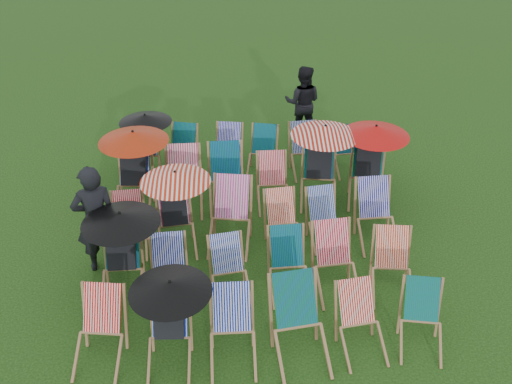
{
  "coord_description": "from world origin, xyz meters",
  "views": [
    {
      "loc": [
        -0.29,
        -7.27,
        5.73
      ],
      "look_at": [
        0.07,
        0.17,
        0.9
      ],
      "focal_mm": 40.0,
      "sensor_mm": 36.0,
      "label": 1
    }
  ],
  "objects_px": {
    "deckchair_5": "(422,321)",
    "deckchair_0": "(98,332)",
    "person_left": "(96,219)",
    "person_rear": "(303,103)",
    "deckchair_29": "(348,152)"
  },
  "relations": [
    {
      "from": "deckchair_5",
      "to": "person_rear",
      "type": "xyz_separation_m",
      "value": [
        -0.85,
        5.93,
        0.38
      ]
    },
    {
      "from": "deckchair_29",
      "to": "person_rear",
      "type": "distance_m",
      "value": 1.67
    },
    {
      "from": "deckchair_0",
      "to": "person_left",
      "type": "xyz_separation_m",
      "value": [
        -0.3,
        1.81,
        0.43
      ]
    },
    {
      "from": "deckchair_5",
      "to": "deckchair_29",
      "type": "bearing_deg",
      "value": 101.12
    },
    {
      "from": "deckchair_29",
      "to": "person_left",
      "type": "distance_m",
      "value": 5.05
    },
    {
      "from": "deckchair_5",
      "to": "person_rear",
      "type": "distance_m",
      "value": 6.0
    },
    {
      "from": "deckchair_5",
      "to": "deckchair_0",
      "type": "bearing_deg",
      "value": -170.01
    },
    {
      "from": "deckchair_0",
      "to": "person_left",
      "type": "height_order",
      "value": "person_left"
    },
    {
      "from": "deckchair_0",
      "to": "person_rear",
      "type": "height_order",
      "value": "person_rear"
    },
    {
      "from": "person_left",
      "to": "person_rear",
      "type": "distance_m",
      "value": 5.44
    },
    {
      "from": "person_rear",
      "to": "deckchair_29",
      "type": "bearing_deg",
      "value": 128.99
    },
    {
      "from": "deckchair_0",
      "to": "deckchair_5",
      "type": "bearing_deg",
      "value": 7.42
    },
    {
      "from": "person_left",
      "to": "deckchair_0",
      "type": "bearing_deg",
      "value": 80.85
    },
    {
      "from": "deckchair_0",
      "to": "deckchair_5",
      "type": "distance_m",
      "value": 4.07
    },
    {
      "from": "deckchair_29",
      "to": "person_rear",
      "type": "xyz_separation_m",
      "value": [
        -0.73,
        1.45,
        0.39
      ]
    }
  ]
}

